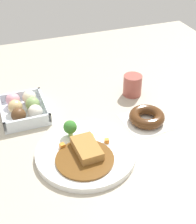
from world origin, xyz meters
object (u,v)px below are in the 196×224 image
(curry_plate, at_px, (85,152))
(donut_box, at_px, (24,108))
(chocolate_ring_donut, at_px, (147,117))
(coffee_mug, at_px, (132,85))

(curry_plate, xyz_separation_m, donut_box, (-0.26, -0.13, 0.01))
(curry_plate, relative_size, chocolate_ring_donut, 1.86)
(coffee_mug, bearing_deg, chocolate_ring_donut, -8.71)
(donut_box, bearing_deg, coffee_mug, 89.15)
(curry_plate, bearing_deg, chocolate_ring_donut, 109.85)
(curry_plate, bearing_deg, coffee_mug, 133.97)
(chocolate_ring_donut, bearing_deg, coffee_mug, 171.29)
(curry_plate, relative_size, donut_box, 1.64)
(chocolate_ring_donut, height_order, coffee_mug, coffee_mug)
(donut_box, relative_size, coffee_mug, 2.29)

